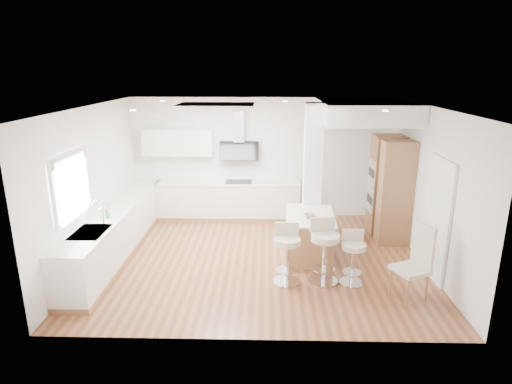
{
  "coord_description": "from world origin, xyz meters",
  "views": [
    {
      "loc": [
        0.14,
        -7.35,
        3.43
      ],
      "look_at": [
        -0.06,
        0.4,
        1.18
      ],
      "focal_mm": 30.0,
      "sensor_mm": 36.0,
      "label": 1
    }
  ],
  "objects_px": {
    "peninsula": "(309,235)",
    "bar_stool_c": "(353,255)",
    "bar_stool_b": "(324,248)",
    "dining_chair": "(417,259)",
    "bar_stool_a": "(287,251)"
  },
  "relations": [
    {
      "from": "peninsula",
      "to": "bar_stool_c",
      "type": "bearing_deg",
      "value": -57.79
    },
    {
      "from": "dining_chair",
      "to": "bar_stool_a",
      "type": "bearing_deg",
      "value": 143.54
    },
    {
      "from": "bar_stool_a",
      "to": "bar_stool_b",
      "type": "height_order",
      "value": "bar_stool_b"
    },
    {
      "from": "bar_stool_b",
      "to": "bar_stool_c",
      "type": "xyz_separation_m",
      "value": [
        0.46,
        -0.04,
        -0.1
      ]
    },
    {
      "from": "bar_stool_a",
      "to": "dining_chair",
      "type": "distance_m",
      "value": 2.0
    },
    {
      "from": "bar_stool_c",
      "to": "peninsula",
      "type": "bearing_deg",
      "value": 120.04
    },
    {
      "from": "bar_stool_c",
      "to": "bar_stool_b",
      "type": "bearing_deg",
      "value": 175.54
    },
    {
      "from": "peninsula",
      "to": "bar_stool_b",
      "type": "relative_size",
      "value": 1.28
    },
    {
      "from": "peninsula",
      "to": "bar_stool_b",
      "type": "distance_m",
      "value": 1.07
    },
    {
      "from": "bar_stool_b",
      "to": "dining_chair",
      "type": "bearing_deg",
      "value": -30.29
    },
    {
      "from": "peninsula",
      "to": "bar_stool_a",
      "type": "bearing_deg",
      "value": -110.29
    },
    {
      "from": "bar_stool_b",
      "to": "bar_stool_c",
      "type": "relative_size",
      "value": 1.2
    },
    {
      "from": "peninsula",
      "to": "bar_stool_b",
      "type": "height_order",
      "value": "bar_stool_b"
    },
    {
      "from": "peninsula",
      "to": "bar_stool_c",
      "type": "xyz_separation_m",
      "value": [
        0.6,
        -1.09,
        0.1
      ]
    },
    {
      "from": "peninsula",
      "to": "dining_chair",
      "type": "xyz_separation_m",
      "value": [
        1.48,
        -1.52,
        0.23
      ]
    }
  ]
}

